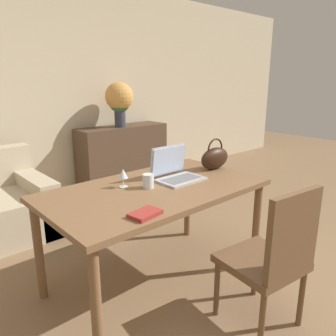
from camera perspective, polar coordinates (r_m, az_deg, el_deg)
ground_plane at (r=2.34m, az=14.33°, el=-25.68°), size 14.00×14.00×0.00m
wall_back at (r=4.31m, az=-21.69°, el=12.11°), size 10.00×0.06×2.70m
dining_table at (r=2.38m, az=-2.22°, el=-5.16°), size 1.58×0.90×0.76m
chair at (r=2.10m, az=17.81°, el=-14.22°), size 0.49×0.49×0.94m
sideboard at (r=4.64m, az=-7.79°, el=1.85°), size 1.28×0.40×0.88m
laptop at (r=2.53m, az=1.23°, el=-0.40°), size 0.35×0.28×0.25m
drinking_glass at (r=2.33m, az=-3.47°, el=-2.28°), size 0.08×0.08×0.10m
wine_glass at (r=2.34m, az=-7.82°, el=-1.15°), size 0.07×0.07×0.14m
handbag at (r=2.82m, az=8.15°, el=1.78°), size 0.32×0.12×0.27m
flower_vase at (r=4.45m, az=-8.47°, el=11.71°), size 0.37×0.37×0.59m
book at (r=1.88m, az=-3.99°, el=-7.95°), size 0.20×0.15×0.02m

